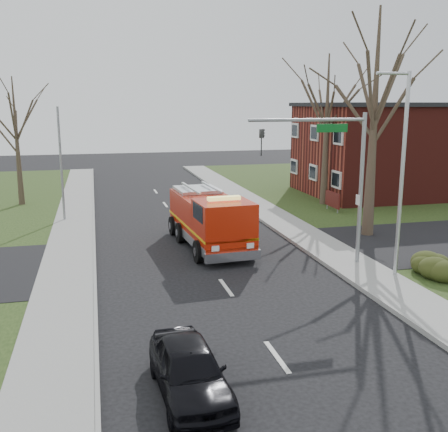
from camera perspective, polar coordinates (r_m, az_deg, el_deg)
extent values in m
plane|color=black|center=(20.99, 0.23, -7.81)|extent=(120.00, 120.00, 0.00)
cube|color=gray|center=(23.19, 15.34, -6.10)|extent=(2.40, 80.00, 0.15)
cube|color=gray|center=(20.45, -17.08, -8.70)|extent=(2.40, 80.00, 0.15)
cube|color=maroon|center=(44.28, 18.82, 6.74)|extent=(15.00, 10.00, 7.00)
cube|color=black|center=(44.12, 19.14, 11.40)|extent=(15.40, 10.40, 0.30)
cube|color=silver|center=(40.87, 9.69, 4.70)|extent=(0.12, 1.40, 1.20)
cube|color=#4E1412|center=(35.71, 11.74, 1.77)|extent=(0.12, 2.00, 1.00)
cylinder|color=gray|center=(35.08, 12.27, 0.82)|extent=(0.08, 0.08, 0.90)
cylinder|color=gray|center=(36.50, 11.17, 1.30)|extent=(0.08, 0.08, 0.90)
ellipsoid|color=#2D3513|center=(23.74, 22.52, -4.92)|extent=(2.80, 2.00, 0.90)
cone|color=#392B21|center=(28.96, 15.96, 9.37)|extent=(0.64, 0.64, 12.00)
cone|color=#392B21|center=(37.68, 11.07, 9.00)|extent=(0.56, 0.56, 10.50)
cone|color=#392B21|center=(39.56, -21.60, 7.43)|extent=(0.44, 0.44, 9.00)
cylinder|color=gray|center=(23.84, 14.67, 2.66)|extent=(0.18, 0.18, 6.80)
cylinder|color=gray|center=(22.42, 9.15, 10.29)|extent=(5.20, 0.14, 0.14)
cube|color=#0C591E|center=(22.88, 11.69, 9.35)|extent=(1.40, 0.06, 0.35)
imported|color=black|center=(21.73, 4.19, 9.43)|extent=(0.22, 0.18, 1.10)
cylinder|color=#B7BABF|center=(22.38, 18.79, 3.88)|extent=(0.16, 0.16, 8.40)
cylinder|color=#B7BABF|center=(21.84, 17.94, 14.55)|extent=(1.40, 0.12, 0.12)
cylinder|color=gray|center=(33.39, -17.31, 5.29)|extent=(0.14, 0.14, 7.00)
cube|color=#B51C08|center=(27.65, -2.30, 0.28)|extent=(2.81, 5.14, 2.01)
cube|color=#B51C08|center=(24.21, 0.00, -1.08)|extent=(2.65, 2.65, 2.30)
cube|color=#B7BABF|center=(26.75, -1.63, -1.91)|extent=(3.00, 7.63, 0.43)
cube|color=#E5B20C|center=(26.63, -1.64, -0.81)|extent=(3.01, 7.63, 0.12)
cube|color=black|center=(23.07, 0.79, 0.09)|extent=(2.20, 0.24, 0.82)
cube|color=#E5D866|center=(23.94, 0.00, 1.94)|extent=(1.55, 0.44, 0.17)
cylinder|color=black|center=(24.06, -2.77, -3.89)|extent=(0.40, 1.07, 1.05)
cylinder|color=black|center=(24.79, 2.81, -3.41)|extent=(0.40, 1.07, 1.05)
cylinder|color=black|center=(29.21, -5.55, -1.06)|extent=(0.40, 1.07, 1.05)
cylinder|color=black|center=(29.81, -0.86, -0.73)|extent=(0.40, 1.07, 1.05)
imported|color=black|center=(13.57, -3.78, -16.37)|extent=(1.83, 4.12, 1.38)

